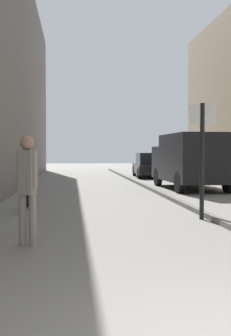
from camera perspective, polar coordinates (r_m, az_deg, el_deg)
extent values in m
plane|color=gray|center=(14.71, 0.01, -3.70)|extent=(80.00, 80.00, 0.00)
cube|color=#615F5B|center=(14.95, 6.05, -3.39)|extent=(0.16, 40.00, 0.12)
cylinder|color=gray|center=(6.96, -12.52, -6.94)|extent=(0.12, 0.12, 0.83)
cylinder|color=gray|center=(6.88, -11.21, -7.04)|extent=(0.12, 0.12, 0.83)
cube|color=gray|center=(6.84, -11.92, -0.59)|extent=(0.29, 0.27, 0.71)
cylinder|color=gray|center=(6.89, -12.86, -0.13)|extent=(0.10, 0.10, 0.60)
cylinder|color=gray|center=(6.78, -10.97, -0.15)|extent=(0.10, 0.10, 0.60)
sphere|color=#9E755B|center=(6.83, -11.95, 3.36)|extent=(0.23, 0.23, 0.23)
cube|color=black|center=(16.72, 10.74, 1.36)|extent=(2.16, 3.61, 1.88)
cube|color=black|center=(19.08, 8.40, 0.78)|extent=(2.09, 1.44, 1.41)
cube|color=black|center=(19.54, 8.02, 1.72)|extent=(1.73, 0.09, 0.62)
cylinder|color=black|center=(18.74, 5.78, -1.21)|extent=(0.24, 0.81, 0.80)
cylinder|color=black|center=(19.25, 11.16, -1.14)|extent=(0.24, 0.81, 0.80)
cylinder|color=black|center=(15.45, 8.71, -1.95)|extent=(0.24, 0.81, 0.80)
cylinder|color=black|center=(16.07, 15.07, -1.84)|extent=(0.24, 0.81, 0.80)
cube|color=black|center=(25.02, 4.78, -0.12)|extent=(2.03, 4.29, 0.55)
cube|color=black|center=(25.00, 4.78, 1.28)|extent=(1.65, 2.60, 0.68)
cylinder|color=black|center=(26.36, 2.60, -0.38)|extent=(0.24, 0.65, 0.64)
cylinder|color=black|center=(26.56, 6.13, -0.37)|extent=(0.24, 0.65, 0.64)
cylinder|color=black|center=(23.52, 3.25, -0.70)|extent=(0.24, 0.65, 0.64)
cylinder|color=black|center=(23.74, 7.19, -0.68)|extent=(0.24, 0.65, 0.64)
cylinder|color=black|center=(9.56, 11.69, 0.87)|extent=(0.10, 0.10, 2.60)
cube|color=white|center=(9.59, 11.74, 7.15)|extent=(0.60, 0.14, 0.44)
torus|color=black|center=(11.67, -11.85, -3.52)|extent=(0.07, 0.72, 0.72)
torus|color=black|center=(10.63, -12.37, -4.08)|extent=(0.07, 0.72, 0.72)
cylinder|color=#335138|center=(11.13, -12.10, -3.02)|extent=(0.06, 0.95, 0.05)
cylinder|color=#335138|center=(10.93, -12.21, -1.96)|extent=(0.04, 0.04, 0.40)
cube|color=black|center=(10.91, -12.22, -0.81)|extent=(0.10, 0.24, 0.06)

